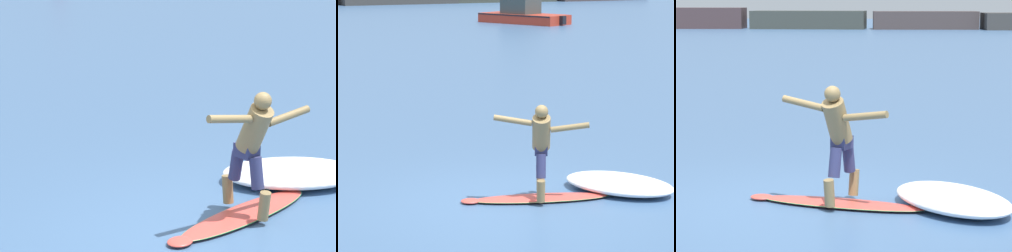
# 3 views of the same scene
# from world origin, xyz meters

# --- Properties ---
(ground_plane) EXTENTS (200.00, 200.00, 0.00)m
(ground_plane) POSITION_xyz_m (0.00, 0.00, 0.00)
(ground_plane) COLOR #41638E
(surfboard) EXTENTS (2.40, 0.95, 0.21)m
(surfboard) POSITION_xyz_m (0.61, -0.11, 0.04)
(surfboard) COLOR #DD4C41
(surfboard) RESTS_ON ground
(surfer) EXTENTS (1.40, 0.95, 1.52)m
(surfer) POSITION_xyz_m (0.61, -0.21, 0.96)
(surfer) COLOR olive
(surfer) RESTS_ON surfboard
(fishing_boat_near_jetty) EXTENTS (4.71, 6.54, 2.97)m
(fishing_boat_near_jetty) POSITION_xyz_m (14.56, 35.26, 0.69)
(fishing_boat_near_jetty) COLOR #BA3624
(fishing_boat_near_jetty) RESTS_ON ground
(wave_foam_at_tail) EXTENTS (2.03, 2.19, 0.25)m
(wave_foam_at_tail) POSITION_xyz_m (2.06, -0.10, 0.13)
(wave_foam_at_tail) COLOR white
(wave_foam_at_tail) RESTS_ON ground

